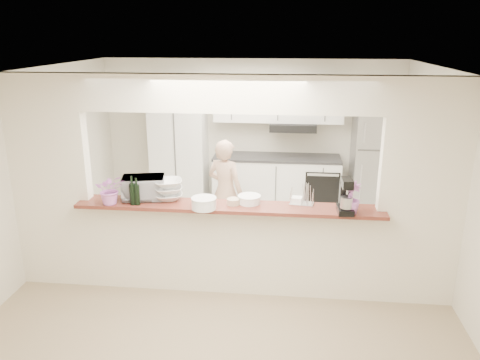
# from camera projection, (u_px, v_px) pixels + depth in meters

# --- Properties ---
(floor) EXTENTS (6.00, 6.00, 0.00)m
(floor) POSITION_uv_depth(u_px,v_px,m) (230.00, 290.00, 5.53)
(floor) COLOR gray
(floor) RESTS_ON ground
(tile_overlay) EXTENTS (5.00, 2.90, 0.01)m
(tile_overlay) POSITION_uv_depth(u_px,v_px,m) (243.00, 235.00, 7.00)
(tile_overlay) COLOR beige
(tile_overlay) RESTS_ON floor
(partition) EXTENTS (5.00, 0.15, 2.50)m
(partition) POSITION_uv_depth(u_px,v_px,m) (229.00, 170.00, 5.08)
(partition) COLOR white
(partition) RESTS_ON floor
(bar_counter) EXTENTS (3.40, 0.38, 1.09)m
(bar_counter) POSITION_uv_depth(u_px,v_px,m) (229.00, 246.00, 5.35)
(bar_counter) COLOR white
(bar_counter) RESTS_ON floor
(kitchen_cabinets) EXTENTS (3.15, 0.62, 2.25)m
(kitchen_cabinets) POSITION_uv_depth(u_px,v_px,m) (239.00, 153.00, 7.83)
(kitchen_cabinets) COLOR silver
(kitchen_cabinets) RESTS_ON floor
(refrigerator) EXTENTS (0.75, 0.70, 1.70)m
(refrigerator) POSITION_uv_depth(u_px,v_px,m) (375.00, 165.00, 7.58)
(refrigerator) COLOR #A7A7AC
(refrigerator) RESTS_ON floor
(flower_left) EXTENTS (0.38, 0.35, 0.34)m
(flower_left) POSITION_uv_depth(u_px,v_px,m) (110.00, 189.00, 5.14)
(flower_left) COLOR pink
(flower_left) RESTS_ON bar_counter
(wine_bottle_a) EXTENTS (0.07, 0.07, 0.33)m
(wine_bottle_a) POSITION_uv_depth(u_px,v_px,m) (133.00, 194.00, 5.12)
(wine_bottle_a) COLOR black
(wine_bottle_a) RESTS_ON bar_counter
(wine_bottle_b) EXTENTS (0.06, 0.06, 0.31)m
(wine_bottle_b) POSITION_uv_depth(u_px,v_px,m) (137.00, 194.00, 5.12)
(wine_bottle_b) COLOR black
(wine_bottle_b) RESTS_ON bar_counter
(toaster_oven) EXTENTS (0.53, 0.41, 0.26)m
(toaster_oven) POSITION_uv_depth(u_px,v_px,m) (143.00, 188.00, 5.31)
(toaster_oven) COLOR #B0B0B5
(toaster_oven) RESTS_ON bar_counter
(serving_bowls) EXTENTS (0.39, 0.39, 0.23)m
(serving_bowls) POSITION_uv_depth(u_px,v_px,m) (168.00, 190.00, 5.28)
(serving_bowls) COLOR silver
(serving_bowls) RESTS_ON bar_counter
(plate_stack_a) EXTENTS (0.27, 0.27, 0.13)m
(plate_stack_a) POSITION_uv_depth(u_px,v_px,m) (204.00, 203.00, 5.02)
(plate_stack_a) COLOR white
(plate_stack_a) RESTS_ON bar_counter
(plate_stack_b) EXTENTS (0.25, 0.25, 0.09)m
(plate_stack_b) POSITION_uv_depth(u_px,v_px,m) (249.00, 199.00, 5.19)
(plate_stack_b) COLOR white
(plate_stack_b) RESTS_ON bar_counter
(red_bowl) EXTENTS (0.16, 0.16, 0.07)m
(red_bowl) POSITION_uv_depth(u_px,v_px,m) (248.00, 198.00, 5.24)
(red_bowl) COLOR maroon
(red_bowl) RESTS_ON bar_counter
(tan_bowl) EXTENTS (0.14, 0.14, 0.07)m
(tan_bowl) POSITION_uv_depth(u_px,v_px,m) (233.00, 202.00, 5.15)
(tan_bowl) COLOR tan
(tan_bowl) RESTS_ON bar_counter
(utensil_caddy) EXTENTS (0.28, 0.18, 0.24)m
(utensil_caddy) POSITION_uv_depth(u_px,v_px,m) (302.00, 196.00, 5.13)
(utensil_caddy) COLOR silver
(utensil_caddy) RESTS_ON bar_counter
(stand_mixer) EXTENTS (0.17, 0.27, 0.38)m
(stand_mixer) POSITION_uv_depth(u_px,v_px,m) (346.00, 197.00, 4.89)
(stand_mixer) COLOR black
(stand_mixer) RESTS_ON bar_counter
(flower_right) EXTENTS (0.23, 0.23, 0.34)m
(flower_right) POSITION_uv_depth(u_px,v_px,m) (351.00, 197.00, 4.87)
(flower_right) COLOR #B863B3
(flower_right) RESTS_ON bar_counter
(person) EXTENTS (0.64, 0.55, 1.50)m
(person) POSITION_uv_depth(u_px,v_px,m) (225.00, 192.00, 6.62)
(person) COLOR tan
(person) RESTS_ON floor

